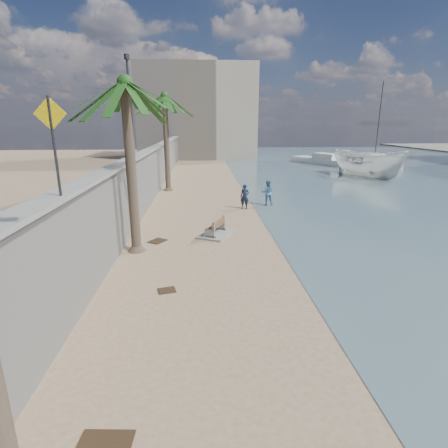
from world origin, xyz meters
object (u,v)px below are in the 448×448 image
person_a (245,195)px  yacht_near (371,162)px  yacht_far (320,161)px  palm_back (164,97)px  boat_cruiser (368,162)px  sailboat_west (374,159)px  bench_far (215,228)px  person_b (268,191)px  palm_mid (125,85)px

person_a → yacht_near: size_ratio=0.15×
person_a → yacht_far: bearing=81.3°
palm_back → boat_cruiser: palm_back is taller
palm_back → yacht_far: 27.75m
person_a → yacht_far: person_a is taller
person_a → sailboat_west: (22.69, 28.48, -0.58)m
yacht_near → palm_back: bearing=131.1°
bench_far → boat_cruiser: 25.23m
boat_cruiser → yacht_far: boat_cruiser is taller
person_a → person_b: person_b is taller
palm_mid → sailboat_west: (28.35, 36.06, -6.48)m
bench_far → boat_cruiser: (16.63, 18.95, 1.17)m
bench_far → palm_mid: bearing=-150.2°
person_a → boat_cruiser: size_ratio=0.48×
person_b → boat_cruiser: 17.89m
boat_cruiser → yacht_far: (-0.92, 12.30, -1.18)m
person_b → yacht_far: 27.47m
yacht_near → person_a: bearing=147.2°
bench_far → palm_mid: 7.63m
yacht_near → bench_far: bearing=150.1°
yacht_far → palm_back: bearing=104.8°
boat_cruiser → yacht_near: bearing=36.9°
bench_far → person_a: 5.99m
yacht_far → palm_mid: bearing=120.3°
boat_cruiser → sailboat_west: bearing=35.7°
person_b → boat_cruiser: boat_cruiser is taller
boat_cruiser → yacht_near: (5.67, 10.98, -1.18)m
person_a → yacht_far: size_ratio=0.21×
person_b → boat_cruiser: size_ratio=0.50×
bench_far → person_a: size_ratio=1.25×
person_a → boat_cruiser: (14.49, 13.38, 0.61)m
bench_far → yacht_near: (22.30, 29.93, -0.00)m
bench_far → person_b: bearing=59.6°
palm_back → yacht_near: size_ratio=0.68×
palm_mid → yacht_near: palm_mid is taller
palm_back → sailboat_west: bearing=37.4°
palm_mid → palm_back: (0.08, 14.42, 0.53)m
yacht_near → sailboat_west: sailboat_west is taller
bench_far → yacht_far: (15.70, 31.24, -0.00)m
bench_far → yacht_far: size_ratio=0.26×
bench_far → yacht_far: bearing=63.3°
yacht_far → person_b: bearing=124.6°
palm_mid → person_b: (7.32, 8.51, -5.86)m
palm_mid → boat_cruiser: (20.15, 20.96, -5.29)m
palm_mid → person_b: size_ratio=4.08×
bench_far → person_b: 7.55m
boat_cruiser → person_b: bearing=-161.6°
person_b → sailboat_west: (21.03, 27.55, -0.62)m
yacht_near → palm_mid: bearing=147.9°
person_a → palm_mid: bearing=-107.6°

